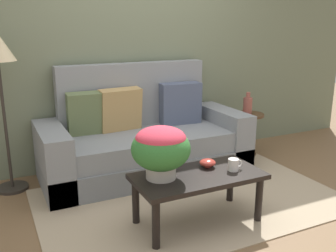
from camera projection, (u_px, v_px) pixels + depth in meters
name	position (u px, v px, depth m)	size (l,w,h in m)	color
ground_plane	(192.00, 201.00, 3.49)	(14.00, 14.00, 0.00)	brown
wall_back	(136.00, 43.00, 4.30)	(6.40, 0.12, 2.73)	slate
area_rug	(190.00, 199.00, 3.51)	(2.73, 1.72, 0.01)	tan
couch	(144.00, 141.00, 4.10)	(2.19, 0.90, 1.17)	slate
coffee_table	(198.00, 181.00, 3.03)	(1.04, 0.52, 0.43)	black
side_table	(248.00, 127.00, 4.62)	(0.37, 0.37, 0.53)	#4C331E
potted_plant	(161.00, 148.00, 2.87)	(0.46, 0.46, 0.41)	#B7B2A8
coffee_mug	(234.00, 165.00, 3.08)	(0.13, 0.09, 0.10)	white
snack_bowl	(207.00, 163.00, 3.15)	(0.14, 0.14, 0.07)	#B2382D
table_vase	(248.00, 105.00, 4.55)	(0.11, 0.11, 0.26)	#934C42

